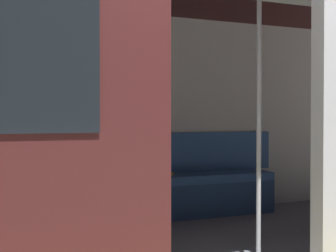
% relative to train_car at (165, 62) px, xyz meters
% --- Properties ---
extents(train_car, '(6.40, 2.62, 2.35)m').
position_rel_train_car_xyz_m(train_car, '(0.00, 0.00, 0.00)').
color(train_car, silver).
rests_on(train_car, ground_plane).
extents(bench_seat, '(3.12, 0.44, 0.46)m').
position_rel_train_car_xyz_m(bench_seat, '(-0.07, -0.96, -1.19)').
color(bench_seat, '#38609E').
rests_on(bench_seat, ground_plane).
extents(person_seated, '(0.55, 0.70, 1.19)m').
position_rel_train_car_xyz_m(person_seated, '(0.00, -0.91, -0.86)').
color(person_seated, silver).
rests_on(person_seated, ground_plane).
extents(handbag, '(0.26, 0.15, 0.17)m').
position_rel_train_car_xyz_m(handbag, '(0.51, -1.04, -0.99)').
color(handbag, black).
rests_on(handbag, bench_seat).
extents(book, '(0.24, 0.27, 0.03)m').
position_rel_train_car_xyz_m(book, '(-0.36, -1.04, -1.07)').
color(book, gold).
rests_on(book, bench_seat).
extents(grab_pole_door, '(0.04, 0.04, 2.21)m').
position_rel_train_car_xyz_m(grab_pole_door, '(0.38, 0.67, -0.44)').
color(grab_pole_door, silver).
rests_on(grab_pole_door, ground_plane).
extents(grab_pole_far, '(0.04, 0.04, 2.21)m').
position_rel_train_car_xyz_m(grab_pole_far, '(-0.52, 0.59, -0.44)').
color(grab_pole_far, silver).
rests_on(grab_pole_far, ground_plane).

